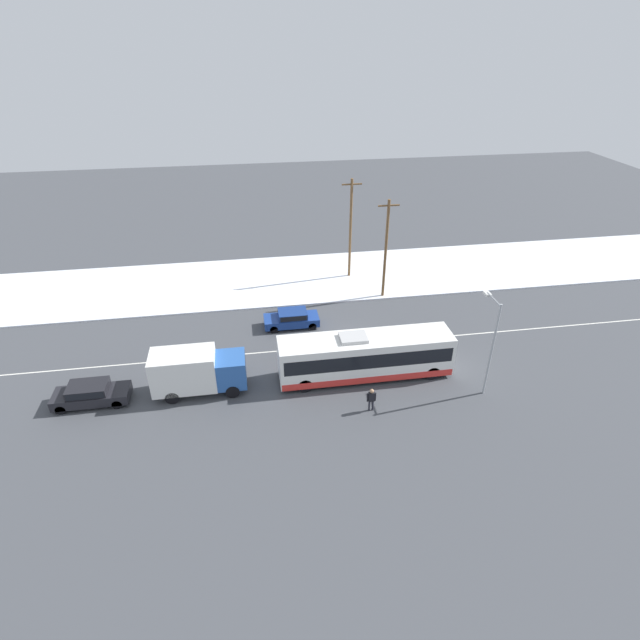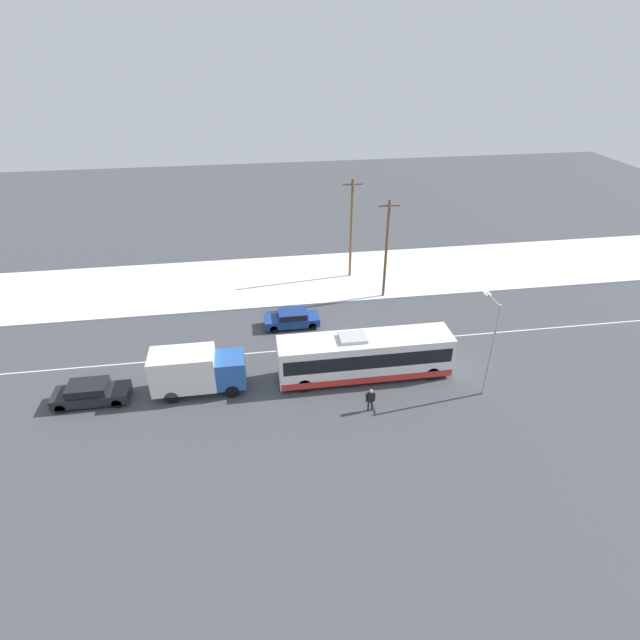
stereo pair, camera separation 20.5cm
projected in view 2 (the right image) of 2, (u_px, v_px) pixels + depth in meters
ground_plane at (352, 345)px, 37.92m from camera, size 120.00×120.00×0.00m
snow_lot at (326, 276)px, 48.17m from camera, size 80.00×10.65×0.12m
lane_marking_center at (352, 345)px, 37.92m from camera, size 60.00×0.12×0.00m
city_bus at (365, 356)px, 33.79m from camera, size 11.78×2.57×3.29m
box_truck at (196, 370)px, 32.33m from camera, size 6.01×2.30×3.03m
sedan_car at (292, 318)px, 39.92m from camera, size 4.37×1.80×1.38m
parked_car_near_truck at (90, 392)px, 31.74m from camera, size 4.67×1.80×1.45m
pedestrian_at_stop at (371, 398)px, 30.92m from camera, size 0.59×0.26×1.65m
streetlamp at (491, 336)px, 31.10m from camera, size 0.36×2.17×6.67m
utility_pole_roadside at (386, 249)px, 42.37m from camera, size 1.80×0.24×8.84m
utility_pole_snowlot at (351, 228)px, 45.83m from camera, size 1.80×0.24×9.44m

